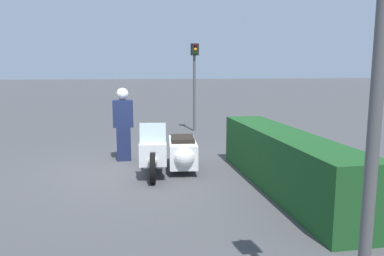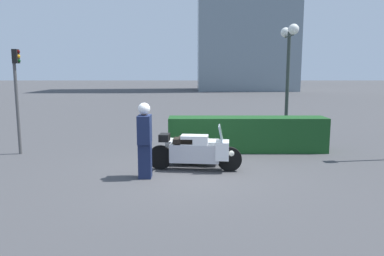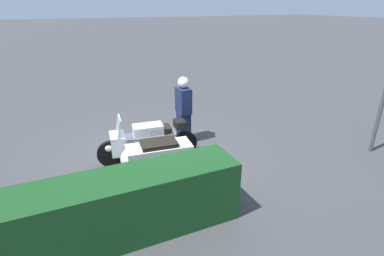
# 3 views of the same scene
# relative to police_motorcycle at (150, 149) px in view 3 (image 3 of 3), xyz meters

# --- Properties ---
(ground_plane) EXTENTS (160.00, 160.00, 0.00)m
(ground_plane) POSITION_rel_police_motorcycle_xyz_m (-0.31, -0.61, -0.45)
(ground_plane) COLOR #424244
(police_motorcycle) EXTENTS (2.33, 1.33, 1.14)m
(police_motorcycle) POSITION_rel_police_motorcycle_xyz_m (0.00, 0.00, 0.00)
(police_motorcycle) COLOR black
(police_motorcycle) RESTS_ON ground
(officer_rider) EXTENTS (0.29, 0.47, 1.74)m
(officer_rider) POSITION_rel_police_motorcycle_xyz_m (-1.22, -0.96, 0.47)
(officer_rider) COLOR #192347
(officer_rider) RESTS_ON ground
(hedge_bush_curbside) EXTENTS (4.77, 0.84, 1.05)m
(hedge_bush_curbside) POSITION_rel_police_motorcycle_xyz_m (1.54, 1.90, 0.07)
(hedge_bush_curbside) COLOR #19471E
(hedge_bush_curbside) RESTS_ON ground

